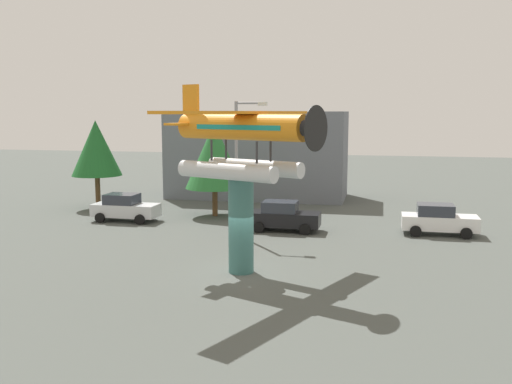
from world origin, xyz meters
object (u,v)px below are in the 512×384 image
object	(u,v)px
floatplane_monument	(243,138)
streetlight_primary	(240,158)
display_pedestal	(241,225)
car_mid_black	(283,216)
car_near_silver	(125,208)
car_far_white	(439,220)
storefront_building	(258,155)
tree_east	(214,156)
tree_west	(96,148)

from	to	relation	value
floatplane_monument	streetlight_primary	distance (m)	7.73
display_pedestal	car_mid_black	distance (m)	9.09
car_mid_black	streetlight_primary	world-z (taller)	streetlight_primary
display_pedestal	car_near_silver	world-z (taller)	display_pedestal
display_pedestal	car_far_white	world-z (taller)	display_pedestal
car_far_white	storefront_building	world-z (taller)	storefront_building
floatplane_monument	car_far_white	xyz separation A→B (m)	(9.02, 9.92, -4.97)
storefront_building	tree_east	world-z (taller)	storefront_building
display_pedestal	tree_west	size ratio (longest dim) A/B	0.65
display_pedestal	car_mid_black	size ratio (longest dim) A/B	0.99
car_far_white	storefront_building	size ratio (longest dim) A/B	0.29
car_near_silver	storefront_building	world-z (taller)	storefront_building
tree_west	tree_east	distance (m)	9.26
car_near_silver	storefront_building	distance (m)	13.89
floatplane_monument	tree_west	xyz separation A→B (m)	(-14.33, 13.98, -1.47)
car_near_silver	streetlight_primary	world-z (taller)	streetlight_primary
tree_west	tree_east	world-z (taller)	tree_west
car_mid_black	tree_west	xyz separation A→B (m)	(-14.52, 4.92, 3.49)
display_pedestal	floatplane_monument	xyz separation A→B (m)	(0.12, -0.05, 3.76)
display_pedestal	car_far_white	bearing A→B (deg)	47.18
floatplane_monument	tree_west	bearing A→B (deg)	158.87
streetlight_primary	tree_east	world-z (taller)	streetlight_primary
car_near_silver	car_mid_black	world-z (taller)	same
floatplane_monument	display_pedestal	bearing A→B (deg)	180.00
tree_east	tree_west	bearing A→B (deg)	173.17
display_pedestal	tree_west	world-z (taller)	tree_west
floatplane_monument	streetlight_primary	xyz separation A→B (m)	(-1.99, 7.33, -1.45)
car_far_white	storefront_building	xyz separation A→B (m)	(-13.21, 12.13, 2.62)
car_mid_black	display_pedestal	bearing A→B (deg)	-91.95
car_near_silver	storefront_building	bearing A→B (deg)	63.58
car_near_silver	tree_west	world-z (taller)	tree_west
display_pedestal	storefront_building	bearing A→B (deg)	100.46
floatplane_monument	car_near_silver	distance (m)	15.05
streetlight_primary	tree_west	size ratio (longest dim) A/B	1.18
car_mid_black	storefront_building	bearing A→B (deg)	108.58
display_pedestal	car_far_white	size ratio (longest dim) A/B	0.99
display_pedestal	floatplane_monument	world-z (taller)	floatplane_monument
car_mid_black	tree_west	bearing A→B (deg)	161.27
car_near_silver	streetlight_primary	distance (m)	9.32
streetlight_primary	storefront_building	size ratio (longest dim) A/B	0.53
floatplane_monument	tree_east	distance (m)	13.97
car_near_silver	tree_east	xyz separation A→B (m)	(5.11, 3.04, 3.20)
tree_east	car_far_white	bearing A→B (deg)	-11.78
storefront_building	tree_east	distance (m)	9.24
car_far_white	storefront_building	distance (m)	18.12
tree_east	car_mid_black	bearing A→B (deg)	-35.67
streetlight_primary	tree_west	bearing A→B (deg)	151.69
display_pedestal	storefront_building	size ratio (longest dim) A/B	0.29
car_mid_black	streetlight_primary	xyz separation A→B (m)	(-2.18, -1.72, 3.52)
tree_east	storefront_building	bearing A→B (deg)	84.05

